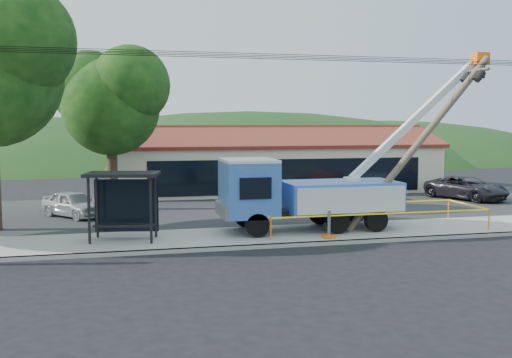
{
  "coord_description": "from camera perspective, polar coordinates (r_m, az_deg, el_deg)",
  "views": [
    {
      "loc": [
        -6.46,
        -18.92,
        4.82
      ],
      "look_at": [
        -0.83,
        5.0,
        2.4
      ],
      "focal_mm": 40.0,
      "sensor_mm": 36.0,
      "label": 1
    }
  ],
  "objects": [
    {
      "name": "ground",
      "position": [
        20.56,
        5.51,
        -7.97
      ],
      "size": [
        120.0,
        120.0,
        0.0
      ],
      "primitive_type": "plane",
      "color": "black",
      "rests_on": "ground"
    },
    {
      "name": "curb",
      "position": [
        22.49,
        3.79,
        -6.58
      ],
      "size": [
        60.0,
        0.25,
        0.15
      ],
      "primitive_type": "cube",
      "color": "gray",
      "rests_on": "ground"
    },
    {
      "name": "sidewalk",
      "position": [
        24.28,
        2.47,
        -5.66
      ],
      "size": [
        60.0,
        4.0,
        0.15
      ],
      "primitive_type": "cube",
      "color": "gray",
      "rests_on": "ground"
    },
    {
      "name": "parking_lot",
      "position": [
        31.94,
        -1.42,
        -2.98
      ],
      "size": [
        60.0,
        12.0,
        0.1
      ],
      "primitive_type": "cube",
      "color": "#28282B",
      "rests_on": "ground"
    },
    {
      "name": "strip_mall",
      "position": [
        40.39,
        1.81,
        1.44
      ],
      "size": [
        22.5,
        8.53,
        4.67
      ],
      "color": "beige",
      "rests_on": "ground"
    },
    {
      "name": "tree_lot",
      "position": [
        31.95,
        -14.33,
        7.93
      ],
      "size": [
        6.3,
        5.6,
        8.94
      ],
      "color": "#332316",
      "rests_on": "ground"
    },
    {
      "name": "hill_west",
      "position": [
        74.56,
        -19.79,
        1.57
      ],
      "size": [
        78.4,
        56.0,
        28.0
      ],
      "primitive_type": "ellipsoid",
      "color": "#163C16",
      "rests_on": "ground"
    },
    {
      "name": "hill_center",
      "position": [
        75.88,
        -0.68,
        1.97
      ],
      "size": [
        89.6,
        64.0,
        32.0
      ],
      "primitive_type": "ellipsoid",
      "color": "#163C16",
      "rests_on": "ground"
    },
    {
      "name": "hill_east",
      "position": [
        82.56,
        13.0,
        2.12
      ],
      "size": [
        72.8,
        52.0,
        26.0
      ],
      "primitive_type": "ellipsoid",
      "color": "#163C16",
      "rests_on": "ground"
    },
    {
      "name": "utility_truck",
      "position": [
        24.99,
        4.98,
        -1.3
      ],
      "size": [
        12.35,
        4.22,
        7.85
      ],
      "color": "black",
      "rests_on": "ground"
    },
    {
      "name": "leaning_pole",
      "position": [
        26.3,
        16.58,
        4.29
      ],
      "size": [
        6.78,
        1.71,
        7.79
      ],
      "color": "brown",
      "rests_on": "ground"
    },
    {
      "name": "bus_shelter",
      "position": [
        23.35,
        -13.08,
        -1.1
      ],
      "size": [
        3.09,
        2.24,
        2.71
      ],
      "rotation": [
        0.0,
        0.0,
        -0.2
      ],
      "color": "black",
      "rests_on": "ground"
    },
    {
      "name": "caution_tape",
      "position": [
        26.01,
        11.25,
        -3.28
      ],
      "size": [
        9.99,
        3.26,
        0.94
      ],
      "color": "orange",
      "rests_on": "ground"
    },
    {
      "name": "car_silver",
      "position": [
        30.3,
        -17.74,
        -3.81
      ],
      "size": [
        3.67,
        3.99,
        1.32
      ],
      "primitive_type": "imported",
      "rotation": [
        0.0,
        0.0,
        0.69
      ],
      "color": "#9DA0A4",
      "rests_on": "ground"
    },
    {
      "name": "car_red",
      "position": [
        35.09,
        9.9,
        -2.37
      ],
      "size": [
        3.34,
        4.35,
        1.38
      ],
      "primitive_type": "imported",
      "rotation": [
        0.0,
        0.0,
        -0.52
      ],
      "color": "maroon",
      "rests_on": "ground"
    },
    {
      "name": "car_dark",
      "position": [
        37.81,
        20.26,
        -2.06
      ],
      "size": [
        4.07,
        5.66,
        1.43
      ],
      "primitive_type": "imported",
      "rotation": [
        0.0,
        0.0,
        0.37
      ],
      "color": "black",
      "rests_on": "ground"
    }
  ]
}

